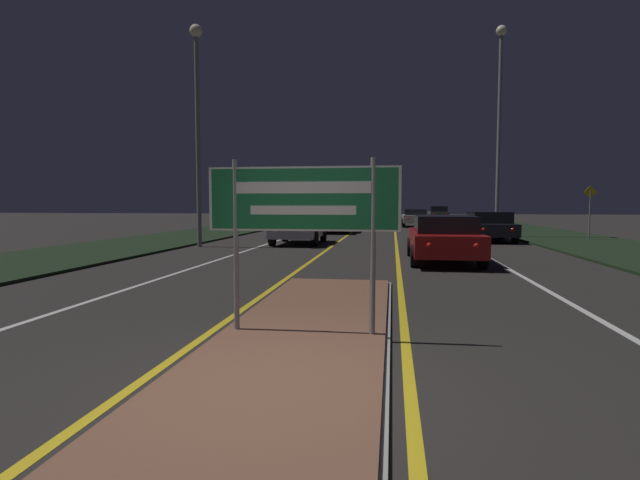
% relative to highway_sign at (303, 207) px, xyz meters
% --- Properties ---
extents(ground_plane, '(160.00, 160.00, 0.00)m').
position_rel_highway_sign_xyz_m(ground_plane, '(0.00, -1.83, -1.69)').
color(ground_plane, '#282623').
extents(median_island, '(2.22, 9.02, 0.10)m').
position_rel_highway_sign_xyz_m(median_island, '(0.00, 0.00, -1.65)').
color(median_island, '#999993').
rests_on(median_island, ground_plane).
extents(verge_left, '(5.00, 100.00, 0.08)m').
position_rel_highway_sign_xyz_m(verge_left, '(-9.50, 18.17, -1.65)').
color(verge_left, black).
rests_on(verge_left, ground_plane).
extents(verge_right, '(5.00, 100.00, 0.08)m').
position_rel_highway_sign_xyz_m(verge_right, '(9.50, 18.17, -1.65)').
color(verge_right, black).
rests_on(verge_right, ground_plane).
extents(centre_line_yellow_left, '(0.12, 70.00, 0.01)m').
position_rel_highway_sign_xyz_m(centre_line_yellow_left, '(-1.30, 23.17, -1.69)').
color(centre_line_yellow_left, gold).
rests_on(centre_line_yellow_left, ground_plane).
extents(centre_line_yellow_right, '(0.12, 70.00, 0.01)m').
position_rel_highway_sign_xyz_m(centre_line_yellow_right, '(1.30, 23.17, -1.69)').
color(centre_line_yellow_right, gold).
rests_on(centre_line_yellow_right, ground_plane).
extents(lane_line_white_left, '(0.12, 70.00, 0.01)m').
position_rel_highway_sign_xyz_m(lane_line_white_left, '(-4.20, 23.17, -1.69)').
color(lane_line_white_left, silver).
rests_on(lane_line_white_left, ground_plane).
extents(lane_line_white_right, '(0.12, 70.00, 0.01)m').
position_rel_highway_sign_xyz_m(lane_line_white_right, '(4.20, 23.17, -1.69)').
color(lane_line_white_right, silver).
rests_on(lane_line_white_right, ground_plane).
extents(edge_line_white_left, '(0.10, 70.00, 0.01)m').
position_rel_highway_sign_xyz_m(edge_line_white_left, '(-7.20, 23.17, -1.69)').
color(edge_line_white_left, silver).
rests_on(edge_line_white_left, ground_plane).
extents(edge_line_white_right, '(0.10, 70.00, 0.01)m').
position_rel_highway_sign_xyz_m(edge_line_white_right, '(7.20, 23.17, -1.69)').
color(edge_line_white_right, silver).
rests_on(edge_line_white_right, ground_plane).
extents(highway_sign, '(2.45, 0.07, 2.20)m').
position_rel_highway_sign_xyz_m(highway_sign, '(0.00, 0.00, 0.00)').
color(highway_sign, gray).
rests_on(highway_sign, median_island).
extents(streetlight_left_near, '(0.50, 0.50, 8.70)m').
position_rel_highway_sign_xyz_m(streetlight_left_near, '(-6.53, 12.85, 3.82)').
color(streetlight_left_near, gray).
rests_on(streetlight_left_near, ground_plane).
extents(streetlight_right_near, '(0.52, 0.52, 10.43)m').
position_rel_highway_sign_xyz_m(streetlight_right_near, '(6.31, 19.85, 4.86)').
color(streetlight_right_near, gray).
rests_on(streetlight_right_near, ground_plane).
extents(car_receding_0, '(2.01, 4.81, 1.38)m').
position_rel_highway_sign_xyz_m(car_receding_0, '(2.63, 8.96, -0.96)').
color(car_receding_0, maroon).
rests_on(car_receding_0, ground_plane).
extents(car_receding_1, '(2.04, 4.61, 1.37)m').
position_rel_highway_sign_xyz_m(car_receding_1, '(5.52, 17.79, -0.98)').
color(car_receding_1, black).
rests_on(car_receding_1, ground_plane).
extents(car_receding_2, '(1.89, 4.48, 1.32)m').
position_rel_highway_sign_xyz_m(car_receding_2, '(2.78, 31.73, -0.98)').
color(car_receding_2, silver).
rests_on(car_receding_2, ground_plane).
extents(car_receding_3, '(1.93, 4.07, 1.48)m').
position_rel_highway_sign_xyz_m(car_receding_3, '(5.62, 44.47, -0.92)').
color(car_receding_3, '#4C514C').
rests_on(car_receding_3, ground_plane).
extents(car_approaching_0, '(1.99, 4.11, 1.42)m').
position_rel_highway_sign_xyz_m(car_approaching_0, '(-2.86, 14.97, -0.95)').
color(car_approaching_0, '#B7B7BC').
rests_on(car_approaching_0, ground_plane).
extents(car_approaching_1, '(2.01, 4.65, 1.41)m').
position_rel_highway_sign_xyz_m(car_approaching_1, '(-2.32, 23.51, -0.94)').
color(car_approaching_1, maroon).
rests_on(car_approaching_1, ground_plane).
extents(warning_sign, '(0.60, 0.06, 2.48)m').
position_rel_highway_sign_xyz_m(warning_sign, '(10.14, 18.39, -0.12)').
color(warning_sign, gray).
rests_on(warning_sign, verge_right).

